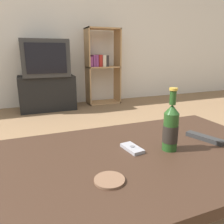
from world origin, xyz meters
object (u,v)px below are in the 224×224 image
at_px(cell_phone, 132,148).
at_px(beer_bottle, 171,128).
at_px(bookshelf, 101,65).
at_px(remote_control, 205,138).
at_px(television, 45,58).
at_px(tv_stand, 47,93).

bearing_deg(cell_phone, beer_bottle, -28.15).
height_order(bookshelf, remote_control, bookshelf).
height_order(television, beer_bottle, television).
distance_m(tv_stand, remote_control, 2.75).
bearing_deg(television, cell_phone, -88.00).
height_order(beer_bottle, remote_control, beer_bottle).
bearing_deg(bookshelf, beer_bottle, -103.43).
distance_m(beer_bottle, cell_phone, 0.18).
height_order(television, remote_control, television).
relative_size(television, cell_phone, 5.70).
bearing_deg(television, remote_control, -80.46).
bearing_deg(tv_stand, beer_bottle, -85.01).
xyz_separation_m(beer_bottle, cell_phone, (-0.15, 0.05, -0.09)).
distance_m(television, bookshelf, 0.93).
distance_m(television, remote_control, 2.75).
height_order(tv_stand, television, television).
bearing_deg(beer_bottle, remote_control, 6.62).
bearing_deg(tv_stand, bookshelf, 5.93).
distance_m(bookshelf, remote_control, 2.84).
distance_m(beer_bottle, remote_control, 0.23).
bearing_deg(remote_control, cell_phone, 157.13).
bearing_deg(television, tv_stand, 90.00).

